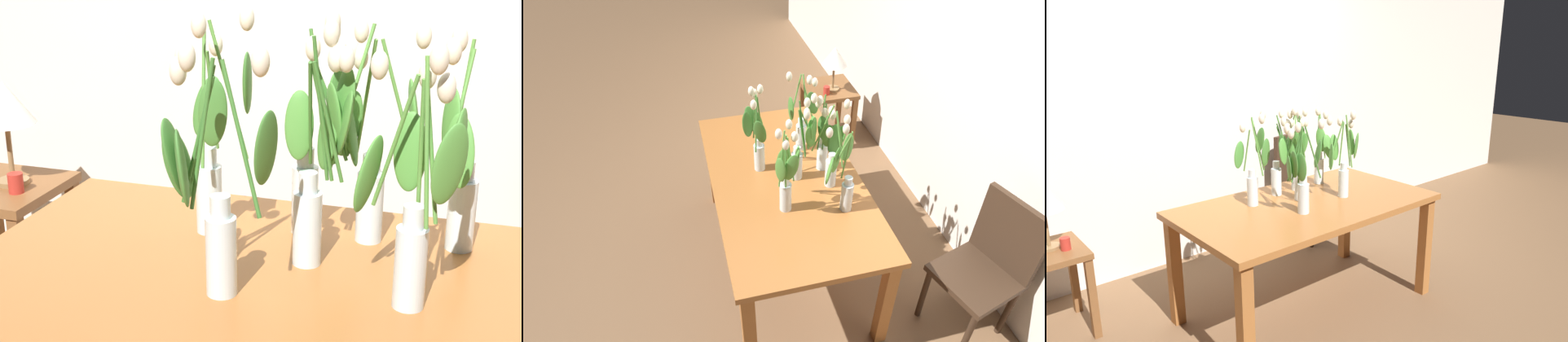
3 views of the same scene
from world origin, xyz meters
TOP-DOWN VIEW (x-y plane):
  - dining_table at (0.00, 0.00)m, footprint 1.60×0.90m
  - tulip_vase_0 at (0.26, -0.06)m, footprint 0.25×0.17m
  - tulip_vase_1 at (0.33, 0.24)m, footprint 0.10×0.18m
  - tulip_vase_2 at (-0.00, 0.25)m, footprint 0.18×0.15m
  - tulip_vase_3 at (-0.27, 0.18)m, footprint 0.21×0.21m
  - tulip_vase_4 at (-0.16, -0.14)m, footprint 0.27×0.16m
  - tulip_vase_5 at (0.11, 0.25)m, footprint 0.24×0.25m
  - tulip_vase_6 at (0.01, 0.10)m, footprint 0.19×0.18m
  - side_table at (-1.37, 0.76)m, footprint 0.44×0.44m
  - table_lamp at (-1.33, 0.78)m, footprint 0.22×0.22m
  - pillar_candle at (-1.26, 0.70)m, footprint 0.06×0.06m

SIDE VIEW (x-z plane):
  - side_table at x=-1.37m, z-range 0.16..0.71m
  - pillar_candle at x=-1.26m, z-range 0.55..0.62m
  - dining_table at x=0.00m, z-range 0.28..1.02m
  - table_lamp at x=-1.33m, z-range 0.66..1.06m
  - tulip_vase_1 at x=0.33m, z-range 0.65..1.20m
  - tulip_vase_5 at x=0.11m, z-range 0.66..1.25m
  - tulip_vase_3 at x=-0.27m, z-range 0.67..1.25m
  - tulip_vase_2 at x=0.00m, z-range 0.68..1.25m
  - tulip_vase_4 at x=-0.16m, z-range 0.69..1.25m
  - tulip_vase_6 at x=0.01m, z-range 0.68..1.26m
  - tulip_vase_0 at x=0.26m, z-range 0.69..1.26m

